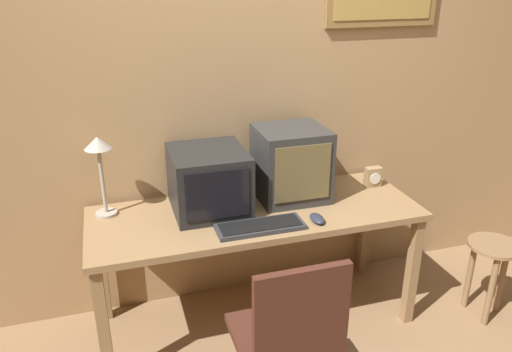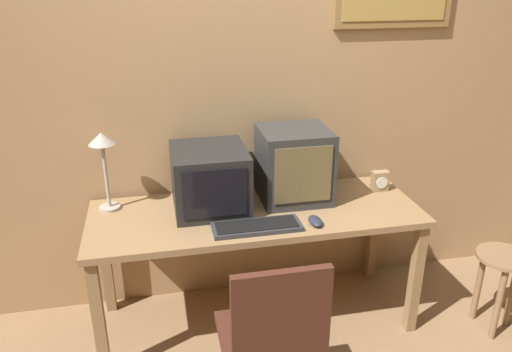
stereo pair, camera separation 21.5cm
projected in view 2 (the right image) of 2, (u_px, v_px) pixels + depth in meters
name	position (u px, v px, depth m)	size (l,w,h in m)	color
wall_back	(244.00, 88.00, 2.83)	(8.00, 0.08, 2.60)	tan
desk	(256.00, 224.00, 2.74)	(1.79, 0.65, 0.72)	#99754C
monitor_left	(210.00, 179.00, 2.69)	(0.40, 0.43, 0.34)	black
monitor_right	(294.00, 165.00, 2.78)	(0.38, 0.36, 0.41)	#333333
keyboard_main	(257.00, 227.00, 2.51)	(0.45, 0.16, 0.03)	#333338
mouse_near_keyboard	(315.00, 221.00, 2.56)	(0.07, 0.12, 0.03)	#282D3D
desk_clock	(380.00, 181.00, 2.93)	(0.10, 0.06, 0.12)	#A38456
desk_lamp	(103.00, 151.00, 2.60)	(0.14, 0.14, 0.44)	#B2A899
side_stool	(500.00, 276.00, 2.78)	(0.30, 0.30, 0.48)	#8E6B47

